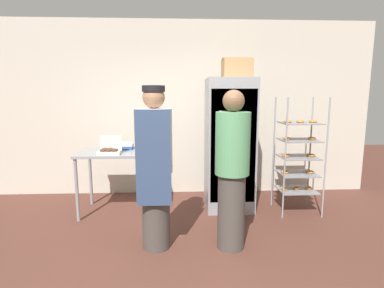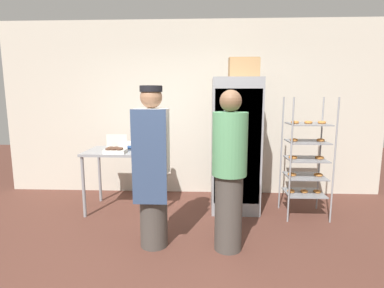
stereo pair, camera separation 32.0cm
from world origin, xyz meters
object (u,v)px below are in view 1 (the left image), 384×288
baking_rack (298,157)px  refrigerator (229,145)px  donut_box (109,151)px  cardboard_storage_box (237,69)px  binder_stack (122,146)px  person_baker (155,166)px  blender_pitcher (146,141)px  person_customer (232,170)px

baking_rack → refrigerator: bearing=167.2°
donut_box → cardboard_storage_box: cardboard_storage_box is taller
baking_rack → donut_box: size_ratio=5.58×
donut_box → binder_stack: bearing=76.9°
binder_stack → person_baker: person_baker is taller
refrigerator → binder_stack: (-1.58, 0.07, -0.02)m
baking_rack → binder_stack: 2.55m
binder_stack → refrigerator: bearing=-2.6°
binder_stack → person_baker: (0.58, -1.25, -0.01)m
cardboard_storage_box → baking_rack: bearing=-19.4°
blender_pitcher → donut_box: bearing=-139.5°
binder_stack → baking_rack: bearing=-6.5°
blender_pitcher → person_customer: (1.05, -1.28, -0.12)m
cardboard_storage_box → binder_stack: bearing=-179.6°
baking_rack → cardboard_storage_box: (-0.85, 0.30, 1.24)m
cardboard_storage_box → blender_pitcher: bearing=-179.1°
baking_rack → binder_stack: bearing=173.5°
person_baker → cardboard_storage_box: bearing=48.9°
binder_stack → cardboard_storage_box: size_ratio=0.79×
person_baker → donut_box: bearing=128.0°
baking_rack → blender_pitcher: size_ratio=6.27×
donut_box → blender_pitcher: (0.45, 0.38, 0.07)m
blender_pitcher → binder_stack: size_ratio=0.79×
refrigerator → blender_pitcher: (-1.22, 0.06, 0.05)m
person_baker → binder_stack: bearing=114.9°
refrigerator → binder_stack: 1.58m
blender_pitcher → cardboard_storage_box: 1.69m
refrigerator → blender_pitcher: refrigerator is taller
cardboard_storage_box → person_baker: size_ratio=0.24×
cardboard_storage_box → person_customer: bearing=-102.1°
baking_rack → person_customer: (-1.13, -1.00, 0.07)m
refrigerator → person_customer: bearing=-98.3°
baking_rack → cardboard_storage_box: bearing=160.6°
blender_pitcher → binder_stack: (-0.36, 0.01, -0.07)m
refrigerator → person_baker: size_ratio=1.08×
refrigerator → binder_stack: bearing=177.4°
baking_rack → person_customer: 1.51m
refrigerator → baking_rack: 0.99m
cardboard_storage_box → person_baker: cardboard_storage_box is taller
baking_rack → person_customer: size_ratio=0.95×
refrigerator → donut_box: refrigerator is taller
donut_box → person_baker: size_ratio=0.17×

